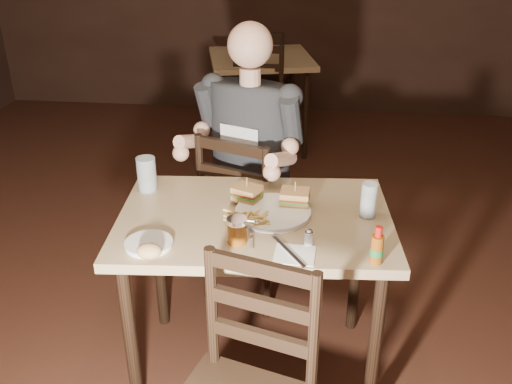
# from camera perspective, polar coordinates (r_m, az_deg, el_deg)

# --- Properties ---
(room_shell) EXTENTS (7.00, 7.00, 7.00)m
(room_shell) POSITION_cam_1_polar(r_m,az_deg,el_deg) (2.13, 1.11, 14.35)
(room_shell) COLOR black
(room_shell) RESTS_ON ground
(main_table) EXTENTS (1.11, 0.78, 0.77)m
(main_table) POSITION_cam_1_polar(r_m,az_deg,el_deg) (2.28, -0.13, -4.50)
(main_table) COLOR tan
(main_table) RESTS_ON ground
(bg_table) EXTENTS (0.96, 0.96, 0.77)m
(bg_table) POSITION_cam_1_polar(r_m,az_deg,el_deg) (4.74, 0.49, 12.36)
(bg_table) COLOR tan
(bg_table) RESTS_ON ground
(chair_far) EXTENTS (0.57, 0.59, 0.93)m
(chair_far) POSITION_cam_1_polar(r_m,az_deg,el_deg) (2.88, -0.42, -2.18)
(chair_far) COLOR black
(chair_far) RESTS_ON ground
(bg_chair_far) EXTENTS (0.46, 0.49, 0.90)m
(bg_chair_far) POSITION_cam_1_polar(r_m,az_deg,el_deg) (5.33, 1.07, 11.40)
(bg_chair_far) COLOR black
(bg_chair_far) RESTS_ON ground
(bg_chair_near) EXTENTS (0.47, 0.51, 0.94)m
(bg_chair_near) POSITION_cam_1_polar(r_m,az_deg,el_deg) (4.27, -0.25, 7.80)
(bg_chair_near) COLOR black
(bg_chair_near) RESTS_ON ground
(diner) EXTENTS (0.66, 0.59, 0.93)m
(diner) POSITION_cam_1_polar(r_m,az_deg,el_deg) (2.64, -0.94, 6.56)
(diner) COLOR #28292C
(diner) RESTS_ON chair_far
(dinner_plate) EXTENTS (0.31, 0.31, 0.02)m
(dinner_plate) POSITION_cam_1_polar(r_m,az_deg,el_deg) (2.23, 1.70, -2.13)
(dinner_plate) COLOR white
(dinner_plate) RESTS_ON main_table
(sandwich_left) EXTENTS (0.13, 0.12, 0.09)m
(sandwich_left) POSITION_cam_1_polar(r_m,az_deg,el_deg) (2.29, -0.91, 0.25)
(sandwich_left) COLOR tan
(sandwich_left) RESTS_ON dinner_plate
(sandwich_right) EXTENTS (0.12, 0.10, 0.10)m
(sandwich_right) POSITION_cam_1_polar(r_m,az_deg,el_deg) (2.26, 3.92, -0.12)
(sandwich_right) COLOR tan
(sandwich_right) RESTS_ON dinner_plate
(fries_pile) EXTENTS (0.24, 0.18, 0.04)m
(fries_pile) POSITION_cam_1_polar(r_m,az_deg,el_deg) (2.16, -0.98, -2.39)
(fries_pile) COLOR tan
(fries_pile) RESTS_ON dinner_plate
(ketchup_dollop) EXTENTS (0.04, 0.04, 0.01)m
(ketchup_dollop) POSITION_cam_1_polar(r_m,az_deg,el_deg) (2.30, 3.33, -0.93)
(ketchup_dollop) COLOR maroon
(ketchup_dollop) RESTS_ON dinner_plate
(glass_left) EXTENTS (0.09, 0.09, 0.15)m
(glass_left) POSITION_cam_1_polar(r_m,az_deg,el_deg) (2.44, -10.87, 1.75)
(glass_left) COLOR silver
(glass_left) RESTS_ON main_table
(glass_right) EXTENTS (0.07, 0.07, 0.14)m
(glass_right) POSITION_cam_1_polar(r_m,az_deg,el_deg) (2.24, 11.20, -0.81)
(glass_right) COLOR silver
(glass_right) RESTS_ON main_table
(hot_sauce) EXTENTS (0.05, 0.05, 0.14)m
(hot_sauce) POSITION_cam_1_polar(r_m,az_deg,el_deg) (1.96, 12.04, -5.19)
(hot_sauce) COLOR brown
(hot_sauce) RESTS_ON main_table
(salt_shaker) EXTENTS (0.03, 0.03, 0.06)m
(salt_shaker) POSITION_cam_1_polar(r_m,az_deg,el_deg) (2.04, 5.29, -4.59)
(salt_shaker) COLOR white
(salt_shaker) RESTS_ON main_table
(syrup_dispenser) EXTENTS (0.08, 0.08, 0.10)m
(syrup_dispenser) POSITION_cam_1_polar(r_m,az_deg,el_deg) (2.04, -1.90, -3.87)
(syrup_dispenser) COLOR brown
(syrup_dispenser) RESTS_ON main_table
(napkin) EXTENTS (0.15, 0.14, 0.00)m
(napkin) POSITION_cam_1_polar(r_m,az_deg,el_deg) (2.00, 3.88, -6.25)
(napkin) COLOR white
(napkin) RESTS_ON main_table
(knife) EXTENTS (0.13, 0.20, 0.01)m
(knife) POSITION_cam_1_polar(r_m,az_deg,el_deg) (2.01, 3.21, -5.88)
(knife) COLOR silver
(knife) RESTS_ON napkin
(fork) EXTENTS (0.03, 0.14, 0.00)m
(fork) POSITION_cam_1_polar(r_m,az_deg,el_deg) (2.08, -0.47, -4.62)
(fork) COLOR silver
(fork) RESTS_ON napkin
(side_plate) EXTENTS (0.18, 0.18, 0.01)m
(side_plate) POSITION_cam_1_polar(r_m,az_deg,el_deg) (2.07, -10.67, -5.19)
(side_plate) COLOR white
(side_plate) RESTS_ON main_table
(bread_roll) EXTENTS (0.09, 0.08, 0.05)m
(bread_roll) POSITION_cam_1_polar(r_m,az_deg,el_deg) (1.97, -10.63, -5.83)
(bread_roll) COLOR tan
(bread_roll) RESTS_ON side_plate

